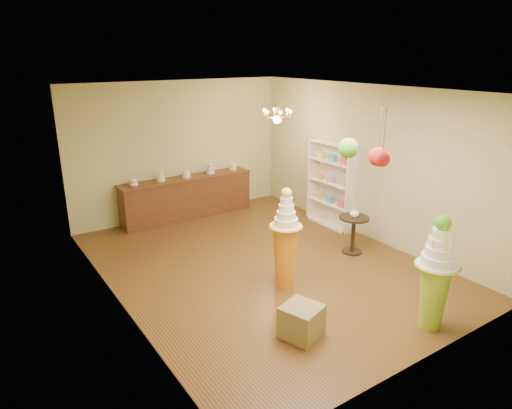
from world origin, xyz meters
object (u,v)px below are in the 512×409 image
pedestal_orange (285,248)px  sideboard (187,197)px  round_table (353,230)px  pedestal_green (435,281)px

pedestal_orange → sideboard: 3.81m
pedestal_orange → round_table: size_ratio=2.33×
pedestal_green → round_table: bearing=69.3°
pedestal_orange → pedestal_green: bearing=-64.9°
pedestal_green → round_table: size_ratio=2.29×
pedestal_orange → round_table: bearing=10.1°
pedestal_green → pedestal_orange: 2.23m
pedestal_green → sideboard: size_ratio=0.53×
round_table → sideboard: bearing=115.9°
sideboard → round_table: bearing=-64.1°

